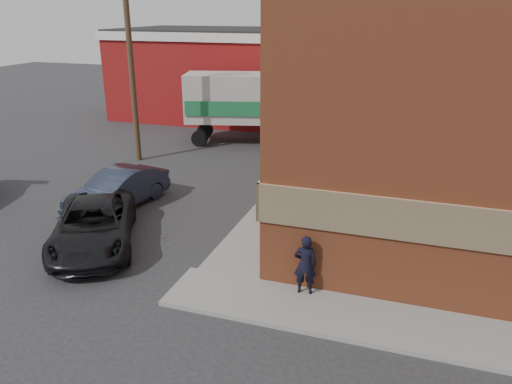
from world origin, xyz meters
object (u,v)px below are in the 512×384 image
Objects in this scene: utility_pole at (130,57)px; man at (305,265)px; box_truck at (254,104)px; sedan at (118,190)px; suv_a at (94,225)px; warehouse at (245,74)px.

man is (10.26, -9.25, -3.85)m from utility_pole.
box_truck is (4.19, 4.80, -2.65)m from utility_pole.
man is 15.36m from box_truck.
utility_pole is 14.34m from man.
sedan reaches higher than suv_a.
sedan is at bearing -34.53° from man.
suv_a is at bearing -107.57° from box_truck.
man is 0.20× the size of box_truck.
warehouse is at bearing -75.63° from man.
sedan is 0.55× the size of box_truck.
sedan is 0.85× the size of suv_a.
utility_pole is at bearing 124.26° from sedan.
box_truck is (-6.07, 14.05, 1.20)m from man.
box_truck is at bearing 48.92° from utility_pole.
box_truck is at bearing 58.44° from suv_a.
man is at bearing -15.58° from sedan.
utility_pole reaches higher than warehouse.
utility_pole reaches higher than sedan.
utility_pole is 1.17× the size of box_truck.
warehouse is 22.15m from man.
utility_pole is at bearing 83.89° from suv_a.
box_truck is (0.61, 13.30, 1.42)m from suv_a.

